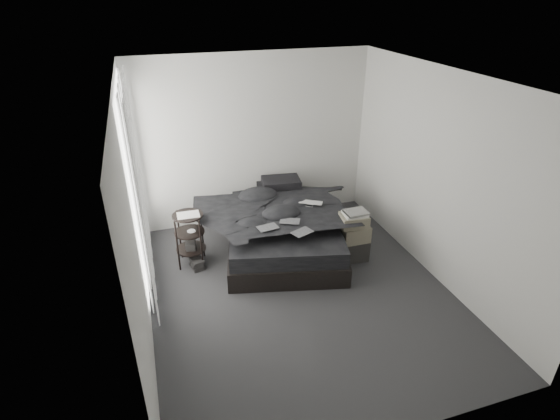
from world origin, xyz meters
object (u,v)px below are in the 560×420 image
object	(u,v)px
side_stand	(190,240)
bed	(284,240)
box_lower	(352,249)
laptop	(310,200)

from	to	relation	value
side_stand	bed	bearing A→B (deg)	-0.85
box_lower	side_stand	bearing A→B (deg)	165.54
side_stand	box_lower	size ratio (longest dim) A/B	1.85
laptop	box_lower	distance (m)	0.90
bed	laptop	distance (m)	0.71
bed	side_stand	bearing A→B (deg)	-167.24
laptop	side_stand	world-z (taller)	laptop
laptop	box_lower	bearing A→B (deg)	-15.95
laptop	side_stand	bearing A→B (deg)	-150.42
bed	side_stand	size ratio (longest dim) A/B	2.74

